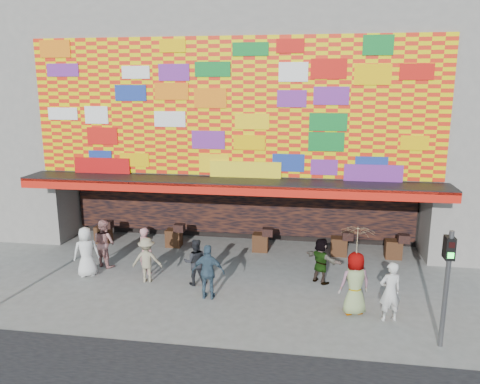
% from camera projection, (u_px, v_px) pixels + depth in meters
% --- Properties ---
extents(ground, '(90.00, 90.00, 0.00)m').
position_uv_depth(ground, '(210.00, 301.00, 14.03)').
color(ground, slate).
rests_on(ground, ground).
extents(shop_building, '(15.20, 9.40, 10.00)m').
position_uv_depth(shop_building, '(248.00, 111.00, 20.73)').
color(shop_building, gray).
rests_on(shop_building, ground).
extents(signal_right, '(0.22, 0.20, 3.00)m').
position_uv_depth(signal_right, '(447.00, 276.00, 11.23)').
color(signal_right, '#59595B').
rests_on(signal_right, ground).
extents(ped_a, '(1.00, 0.88, 1.71)m').
position_uv_depth(ped_a, '(86.00, 252.00, 15.74)').
color(ped_a, silver).
rests_on(ped_a, ground).
extents(ped_b, '(0.71, 0.65, 1.63)m').
position_uv_depth(ped_b, '(146.00, 251.00, 15.99)').
color(ped_b, tan).
rests_on(ped_b, ground).
extents(ped_c, '(0.85, 0.73, 1.53)m').
position_uv_depth(ped_c, '(195.00, 262.00, 15.09)').
color(ped_c, black).
rests_on(ped_c, ground).
extents(ped_d, '(1.04, 0.70, 1.50)m').
position_uv_depth(ped_d, '(147.00, 260.00, 15.32)').
color(ped_d, gray).
rests_on(ped_d, ground).
extents(ped_e, '(1.00, 0.42, 1.70)m').
position_uv_depth(ped_e, '(208.00, 272.00, 14.06)').
color(ped_e, '#374E60').
rests_on(ped_e, ground).
extents(ped_f, '(1.37, 1.25, 1.52)m').
position_uv_depth(ped_f, '(321.00, 261.00, 15.23)').
color(ped_f, gray).
rests_on(ped_f, ground).
extents(ped_g, '(1.03, 0.83, 1.81)m').
position_uv_depth(ped_g, '(355.00, 283.00, 13.12)').
color(ped_g, gray).
rests_on(ped_g, ground).
extents(ped_h, '(0.71, 0.57, 1.69)m').
position_uv_depth(ped_h, '(390.00, 292.00, 12.74)').
color(ped_h, beige).
rests_on(ped_h, ground).
extents(ped_i, '(1.02, 0.93, 1.71)m').
position_uv_depth(ped_i, '(104.00, 243.00, 16.62)').
color(ped_i, tan).
rests_on(ped_i, ground).
extents(parasol, '(0.96, 0.98, 1.82)m').
position_uv_depth(parasol, '(357.00, 242.00, 12.84)').
color(parasol, '#CEB782').
rests_on(parasol, ground).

